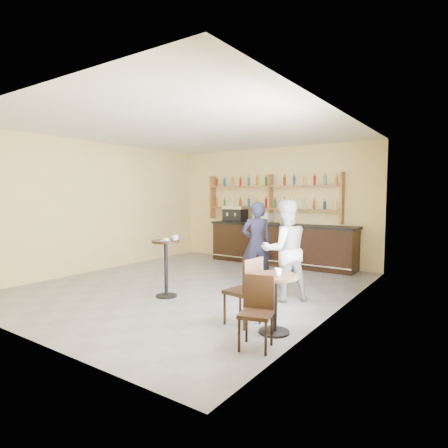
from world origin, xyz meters
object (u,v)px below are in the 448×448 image
Objects in this scene: cafe_table at (274,304)px; chair_south at (256,313)px; espresso_machine at (235,214)px; pedestal_table at (166,269)px; bar_counter at (280,244)px; patron_second at (285,250)px; pastry_case at (263,218)px; chair_west at (242,291)px; man_main at (257,243)px.

cafe_table is 0.91× the size of chair_south.
espresso_machine is at bearing 109.85° from chair_south.
bar_counter is at bearing 85.40° from pedestal_table.
espresso_machine reaches higher than bar_counter.
espresso_machine is 4.33m from pedestal_table.
pedestal_table is at bearing -17.26° from patron_second.
pastry_case reaches higher than cafe_table.
chair_west is at bearing -70.43° from bar_counter.
man_main reaches higher than bar_counter.
pastry_case is 0.58× the size of cafe_table.
pedestal_table is 2.55m from cafe_table.
chair_west is 0.55× the size of patron_second.
pedestal_table is at bearing 27.55° from man_main.
patron_second is (-0.65, 2.18, 0.46)m from chair_south.
pastry_case is 0.47× the size of chair_west.
chair_west is at bearing -54.44° from espresso_machine.
man_main is 1.96× the size of chair_south.
man_main is at bearing -47.05° from espresso_machine.
patron_second is at bearing 110.97° from cafe_table.
patron_second reaches higher than pastry_case.
pastry_case reaches higher than bar_counter.
bar_counter is 2.39m from man_main.
patron_second is (1.89, 1.07, 0.38)m from pedestal_table.
espresso_machine is at bearing 128.24° from cafe_table.
chair_west is 1.58m from patron_second.
chair_west is (2.16, -4.55, -0.76)m from pastry_case.
chair_west is at bearing -13.12° from pedestal_table.
chair_west is at bearing 79.14° from man_main.
espresso_machine is at bearing 105.40° from pedestal_table.
cafe_table is 0.81× the size of chair_west.
pedestal_table is 2.04m from man_main.
bar_counter reaches higher than chair_south.
man_main is 2.84m from cafe_table.
man_main reaches higher than pastry_case.
pedestal_table is (1.13, -4.10, -0.81)m from espresso_machine.
cafe_table is (2.50, -0.50, -0.12)m from pedestal_table.
espresso_machine is 6.43m from chair_south.
espresso_machine is 0.36× the size of man_main.
pedestal_table is 1.06× the size of chair_west.
pastry_case is 0.53× the size of chair_south.
patron_second is (-0.60, 1.58, 0.50)m from cafe_table.
chair_south is (0.60, -0.65, -0.05)m from chair_west.
chair_south is 2.32m from patron_second.
bar_counter reaches higher than pedestal_table.
pastry_case reaches higher than chair_south.
chair_south is (0.05, -0.60, 0.04)m from cafe_table.
bar_counter is at bearing 97.69° from chair_south.
bar_counter is 3.42m from patron_second.
man_main is at bearing -148.65° from chair_west.
pedestal_table is 0.58× the size of patron_second.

